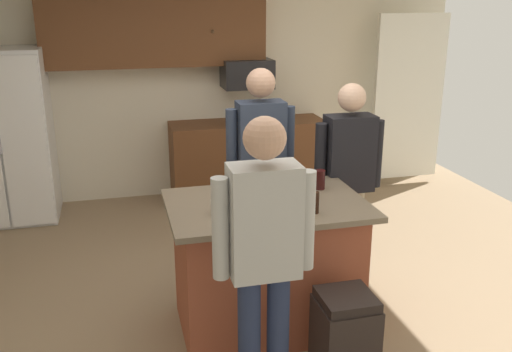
# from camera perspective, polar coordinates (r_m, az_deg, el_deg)

# --- Properties ---
(floor) EXTENTS (7.04, 7.04, 0.00)m
(floor) POSITION_cam_1_polar(r_m,az_deg,el_deg) (4.52, -0.85, -12.88)
(floor) COLOR #937A5B
(floor) RESTS_ON ground
(back_wall) EXTENTS (6.40, 0.10, 2.60)m
(back_wall) POSITION_cam_1_polar(r_m,az_deg,el_deg) (6.71, -6.56, 9.12)
(back_wall) COLOR beige
(back_wall) RESTS_ON ground
(french_door_window_panel) EXTENTS (0.90, 0.06, 2.00)m
(french_door_window_panel) POSITION_cam_1_polar(r_m,az_deg,el_deg) (7.20, 15.11, 7.60)
(french_door_window_panel) COLOR white
(french_door_window_panel) RESTS_ON ground
(cabinet_run_upper) EXTENTS (2.40, 0.38, 0.75)m
(cabinet_run_upper) POSITION_cam_1_polar(r_m,az_deg,el_deg) (6.41, -10.16, 14.17)
(cabinet_run_upper) COLOR brown
(cabinet_run_lower) EXTENTS (1.80, 0.63, 0.90)m
(cabinet_run_lower) POSITION_cam_1_polar(r_m,az_deg,el_deg) (6.70, -0.83, 1.76)
(cabinet_run_lower) COLOR brown
(cabinet_run_lower) RESTS_ON ground
(refrigerator) EXTENTS (0.89, 0.76, 1.80)m
(refrigerator) POSITION_cam_1_polar(r_m,az_deg,el_deg) (6.41, -23.90, 3.64)
(refrigerator) COLOR white
(refrigerator) RESTS_ON ground
(microwave_over_range) EXTENTS (0.56, 0.40, 0.32)m
(microwave_over_range) POSITION_cam_1_polar(r_m,az_deg,el_deg) (6.51, -0.91, 10.29)
(microwave_over_range) COLOR black
(kitchen_island) EXTENTS (1.36, 0.91, 0.95)m
(kitchen_island) POSITION_cam_1_polar(r_m,az_deg,el_deg) (4.05, 1.06, -8.93)
(kitchen_island) COLOR #9E4C33
(kitchen_island) RESTS_ON ground
(person_elder_center) EXTENTS (0.57, 0.22, 1.67)m
(person_elder_center) POSITION_cam_1_polar(r_m,az_deg,el_deg) (4.56, 9.27, 0.44)
(person_elder_center) COLOR tan
(person_elder_center) RESTS_ON ground
(person_host_foreground) EXTENTS (0.57, 0.23, 1.76)m
(person_host_foreground) POSITION_cam_1_polar(r_m,az_deg,el_deg) (4.61, 0.46, 1.71)
(person_host_foreground) COLOR #383842
(person_host_foreground) RESTS_ON ground
(person_guest_left) EXTENTS (0.57, 0.23, 1.72)m
(person_guest_left) POSITION_cam_1_polar(r_m,az_deg,el_deg) (3.09, 0.82, -7.23)
(person_guest_left) COLOR #232D4C
(person_guest_left) RESTS_ON ground
(glass_dark_ale) EXTENTS (0.06, 0.06, 0.14)m
(glass_dark_ale) POSITION_cam_1_polar(r_m,az_deg,el_deg) (3.67, 5.90, -2.67)
(glass_dark_ale) COLOR black
(glass_dark_ale) RESTS_ON kitchen_island
(glass_short_whisky) EXTENTS (0.07, 0.07, 0.16)m
(glass_short_whisky) POSITION_cam_1_polar(r_m,az_deg,el_deg) (3.90, 5.28, -1.29)
(glass_short_whisky) COLOR black
(glass_short_whisky) RESTS_ON kitchen_island
(glass_pilsner) EXTENTS (0.07, 0.07, 0.13)m
(glass_pilsner) POSITION_cam_1_polar(r_m,az_deg,el_deg) (3.80, 1.80, -1.97)
(glass_pilsner) COLOR black
(glass_pilsner) RESTS_ON kitchen_island
(tumbler_amber) EXTENTS (0.08, 0.08, 0.14)m
(tumbler_amber) POSITION_cam_1_polar(r_m,az_deg,el_deg) (4.13, 6.46, -0.36)
(tumbler_amber) COLOR black
(tumbler_amber) RESTS_ON kitchen_island
(glass_stout_tall) EXTENTS (0.07, 0.07, 0.12)m
(glass_stout_tall) POSITION_cam_1_polar(r_m,az_deg,el_deg) (3.95, 2.93, -1.24)
(glass_stout_tall) COLOR black
(glass_stout_tall) RESTS_ON kitchen_island
(mug_blue_stoneware) EXTENTS (0.12, 0.08, 0.10)m
(mug_blue_stoneware) POSITION_cam_1_polar(r_m,az_deg,el_deg) (3.66, -3.94, -3.06)
(mug_blue_stoneware) COLOR white
(mug_blue_stoneware) RESTS_ON kitchen_island
(trash_bin) EXTENTS (0.34, 0.34, 0.61)m
(trash_bin) POSITION_cam_1_polar(r_m,az_deg,el_deg) (3.63, 8.91, -15.97)
(trash_bin) COLOR black
(trash_bin) RESTS_ON ground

